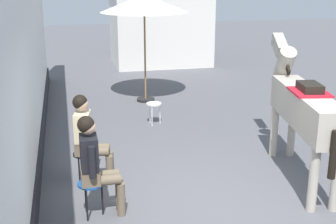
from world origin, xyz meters
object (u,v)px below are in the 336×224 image
Objects in this scene: seated_visitor_near at (95,161)px; seated_visitor_far at (88,135)px; spare_stool_white at (154,106)px; saddled_horse_center at (302,106)px; cafe_parasol at (144,4)px.

seated_visitor_near is 1.03m from seated_visitor_far.
spare_stool_white is (1.48, 3.56, -0.38)m from seated_visitor_near.
saddled_horse_center is 5.24m from cafe_parasol.
seated_visitor_far is 0.47× the size of saddled_horse_center.
seated_visitor_far is 3.27m from saddled_horse_center.
seated_visitor_near is 0.54× the size of cafe_parasol.
spare_stool_white is at bearing 119.23° from saddled_horse_center.
cafe_parasol reaches higher than seated_visitor_near.
saddled_horse_center is 6.46× the size of spare_stool_white.
seated_visitor_near is at bearing -88.43° from seated_visitor_far.
saddled_horse_center is (3.21, -0.51, 0.38)m from seated_visitor_far.
saddled_horse_center is 1.15× the size of cafe_parasol.
seated_visitor_far is at bearing 91.57° from seated_visitor_near.
saddled_horse_center reaches higher than seated_visitor_near.
seated_visitor_near is at bearing -106.86° from cafe_parasol.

